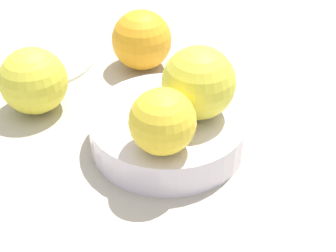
{
  "coord_description": "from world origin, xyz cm",
  "views": [
    {
      "loc": [
        23.0,
        -28.31,
        30.52
      ],
      "look_at": [
        0.0,
        0.0,
        2.19
      ],
      "focal_mm": 48.04,
      "sensor_mm": 36.0,
      "label": 1
    }
  ],
  "objects": [
    {
      "name": "ground_plane",
      "position": [
        0.0,
        0.0,
        -1.0
      ],
      "size": [
        110.0,
        110.0,
        2.0
      ],
      "primitive_type": "cube",
      "color": "#BCB29E"
    },
    {
      "name": "orange_loose_1",
      "position": [
        -12.62,
        10.17,
        3.86
      ],
      "size": [
        7.73,
        7.73,
        7.73
      ],
      "primitive_type": "sphere",
      "color": "#F9A823",
      "rests_on": "ground_plane"
    },
    {
      "name": "orange_in_bowl_1",
      "position": [
        2.86,
        -4.28,
        6.68
      ],
      "size": [
        6.07,
        6.07,
        6.07
      ],
      "primitive_type": "sphere",
      "color": "yellow",
      "rests_on": "fruit_bowl"
    },
    {
      "name": "orange_in_bowl_0",
      "position": [
        2.14,
        2.04,
        7.26
      ],
      "size": [
        7.24,
        7.24,
        7.24
      ],
      "primitive_type": "sphere",
      "color": "yellow",
      "rests_on": "fruit_bowl"
    },
    {
      "name": "fruit_bowl",
      "position": [
        0.0,
        0.0,
        1.72
      ],
      "size": [
        16.16,
        16.16,
        3.64
      ],
      "color": "silver",
      "rests_on": "ground_plane"
    },
    {
      "name": "orange_loose_0",
      "position": [
        -15.52,
        -4.68,
        3.79
      ],
      "size": [
        7.57,
        7.57,
        7.57
      ],
      "primitive_type": "sphere",
      "color": "yellow",
      "rests_on": "ground_plane"
    },
    {
      "name": "side_plate",
      "position": [
        -24.63,
        2.37,
        0.4
      ],
      "size": [
        15.23,
        15.23,
        0.8
      ],
      "primitive_type": "cylinder",
      "color": "silver",
      "rests_on": "ground_plane"
    }
  ]
}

